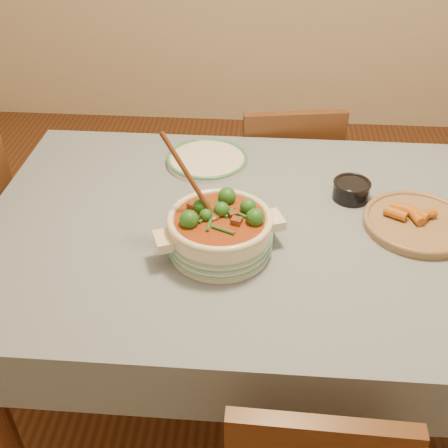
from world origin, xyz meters
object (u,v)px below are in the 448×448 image
Objects in this scene: white_plate at (207,159)px; condiment_bowl at (351,189)px; dining_table at (267,249)px; fried_plate at (418,221)px; chair_far at (285,182)px; stew_casserole at (220,230)px.

condiment_bowl is at bearing -21.54° from white_plate.
condiment_bowl is at bearing 32.10° from dining_table.
chair_far is (-0.35, 0.67, -0.30)m from fried_plate.
dining_table is 11.67× the size of condiment_bowl.
chair_far is at bearing 108.17° from condiment_bowl.
chair_far is (0.29, 0.35, -0.30)m from white_plate.
white_plate is at bearing 122.37° from dining_table.
stew_casserole reaches higher than dining_table.
dining_table is 0.25m from stew_casserole.
dining_table is 5.35× the size of fried_plate.
condiment_bowl is at bearing 98.77° from chair_far.
stew_casserole reaches higher than fried_plate.
white_plate is 0.54m from chair_far.
chair_far is at bearing 50.84° from white_plate.
chair_far reaches higher than condiment_bowl.
fried_plate is (0.64, -0.32, 0.01)m from white_plate.
condiment_bowl is 0.22m from fried_plate.
fried_plate is (0.56, 0.15, -0.05)m from stew_casserole.
chair_far reaches higher than fried_plate.
white_plate is (-0.08, 0.47, -0.06)m from stew_casserole.
stew_casserole is 0.43× the size of chair_far.
fried_plate is (0.18, -0.14, -0.01)m from condiment_bowl.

